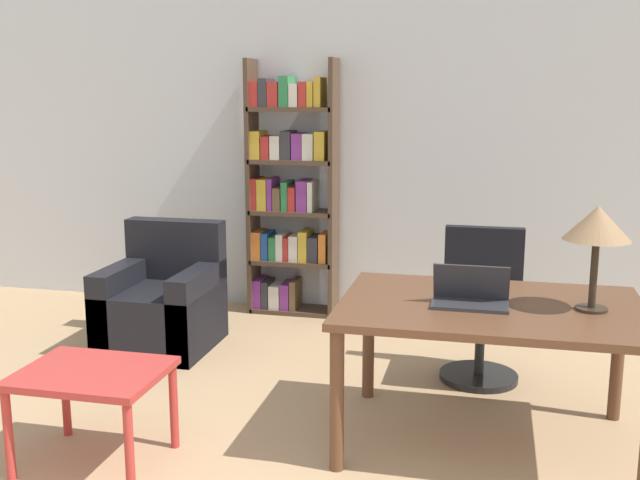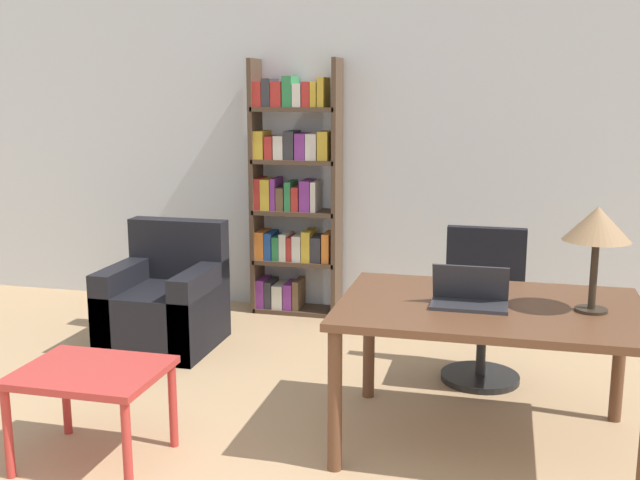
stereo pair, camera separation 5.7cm
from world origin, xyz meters
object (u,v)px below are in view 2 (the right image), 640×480
(desk, at_px, (490,321))
(armchair, at_px, (165,305))
(table_lamp, at_px, (597,227))
(laptop, at_px, (470,297))
(office_chair, at_px, (483,310))
(side_table_blue, at_px, (92,382))
(bookshelf, at_px, (293,194))

(desk, relative_size, armchair, 1.72)
(desk, xyz_separation_m, table_lamp, (0.48, -0.00, 0.51))
(laptop, bearing_deg, table_lamp, 5.14)
(table_lamp, bearing_deg, armchair, 159.71)
(laptop, xyz_separation_m, office_chair, (0.05, 1.01, -0.36))
(laptop, xyz_separation_m, armchair, (-2.20, 1.08, -0.51))
(desk, distance_m, side_table_blue, 2.01)
(table_lamp, xyz_separation_m, bookshelf, (-2.12, 2.07, -0.18))
(laptop, relative_size, side_table_blue, 0.55)
(armchair, relative_size, bookshelf, 0.43)
(office_chair, height_order, side_table_blue, office_chair)
(desk, bearing_deg, bookshelf, 128.33)
(desk, height_order, office_chair, office_chair)
(side_table_blue, bearing_deg, desk, 19.51)
(side_table_blue, relative_size, armchair, 0.78)
(armchair, bearing_deg, bookshelf, 57.34)
(table_lamp, relative_size, bookshelf, 0.25)
(table_lamp, distance_m, armchair, 3.09)
(laptop, relative_size, bookshelf, 0.18)
(office_chair, xyz_separation_m, bookshelf, (-1.58, 1.11, 0.55))
(table_lamp, xyz_separation_m, office_chair, (-0.54, 0.96, -0.73))
(office_chair, bearing_deg, desk, -86.79)
(office_chair, bearing_deg, laptop, -92.76)
(table_lamp, distance_m, office_chair, 1.32)
(desk, relative_size, laptop, 4.02)
(table_lamp, bearing_deg, laptop, -174.86)
(laptop, bearing_deg, bookshelf, 125.84)
(laptop, height_order, side_table_blue, laptop)
(table_lamp, distance_m, side_table_blue, 2.57)
(office_chair, xyz_separation_m, side_table_blue, (-1.83, -1.63, -0.03))
(desk, relative_size, table_lamp, 2.92)
(bookshelf, bearing_deg, side_table_blue, -95.15)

